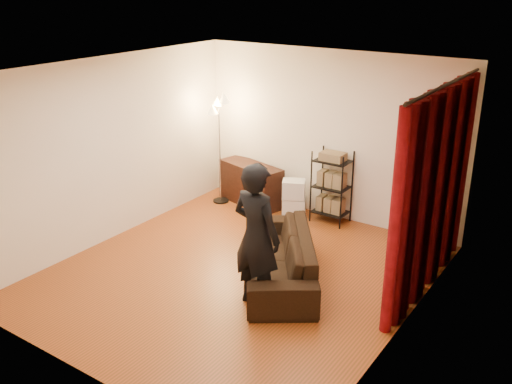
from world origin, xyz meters
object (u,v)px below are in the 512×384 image
Objects in this scene: person at (256,236)px; floor_lamp at (220,151)px; storage_boxes at (294,198)px; media_cabinet at (251,184)px; wire_shelf at (331,187)px; sofa at (279,256)px.

person is 3.40m from floor_lamp.
storage_boxes is at bearing -61.44° from person.
person is at bearing -39.30° from media_cabinet.
wire_shelf is (-0.41, 2.73, -0.31)m from person.
media_cabinet is 0.79m from floor_lamp.
sofa is at bearing -73.36° from person.
person is at bearing -45.17° from floor_lamp.
sofa is 3.46× the size of storage_boxes.
sofa is 0.91m from person.
person reaches higher than wire_shelf.
wire_shelf is at bearing 17.75° from media_cabinet.
sofa is 2.67m from media_cabinet.
person is 3.32m from media_cabinet.
wire_shelf is (-0.30, 2.04, 0.28)m from sofa.
wire_shelf is at bearing 153.08° from sofa.
media_cabinet is at bearing -47.12° from person.
floor_lamp is (-2.40, 2.41, 0.03)m from person.
wire_shelf reaches higher than storage_boxes.
person is (0.12, -0.69, 0.58)m from sofa.
storage_boxes is (0.89, -0.05, -0.04)m from media_cabinet.
storage_boxes is 0.53× the size of wire_shelf.
storage_boxes is (-1.03, 2.60, -0.59)m from person.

